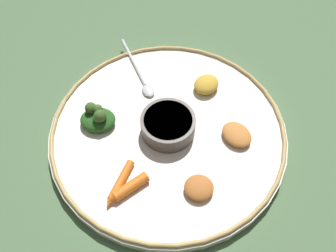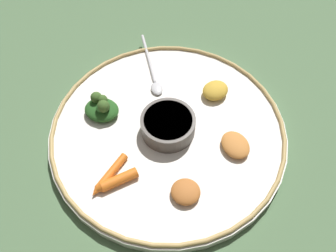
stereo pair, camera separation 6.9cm
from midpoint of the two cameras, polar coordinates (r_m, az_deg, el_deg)
The scene contains 11 objects.
ground_plane at distance 0.72m, azimuth 2.74°, elevation -1.76°, with size 2.40×2.40×0.00m, color #4C6B47.
platter at distance 0.72m, azimuth 2.77°, elevation -1.33°, with size 0.45×0.45×0.02m, color white.
platter_rim at distance 0.70m, azimuth 2.81°, elevation -0.75°, with size 0.45×0.45×0.01m, color tan.
center_bowl at distance 0.69m, azimuth 2.87°, elevation 0.01°, with size 0.10×0.10×0.04m.
spoon at distance 0.79m, azimuth 0.14°, elevation 8.00°, with size 0.13×0.14×0.01m.
greens_pile at distance 0.72m, azimuth -7.56°, elevation 2.61°, with size 0.08×0.07×0.04m.
carrot_near_spoon at distance 0.66m, azimuth -6.02°, elevation -7.70°, with size 0.02×0.09×0.01m.
carrot_outer at distance 0.65m, azimuth -4.97°, elevation -8.71°, with size 0.06×0.08×0.02m.
mound_squash at distance 0.70m, azimuth 13.19°, elevation -3.07°, with size 0.06×0.05×0.02m, color #C67A38.
mound_lentil_yellow at distance 0.76m, azimuth 9.92°, elevation 5.26°, with size 0.05×0.05×0.02m, color gold.
mound_chickpea at distance 0.64m, azimuth 5.90°, elevation -10.32°, with size 0.05×0.05×0.02m, color #B2662D.
Camera 2 is at (0.19, -0.34, 0.61)m, focal length 39.50 mm.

